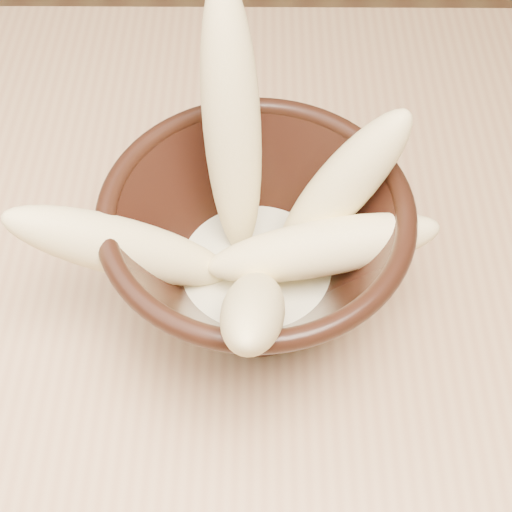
% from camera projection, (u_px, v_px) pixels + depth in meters
% --- Properties ---
extents(table, '(1.20, 0.80, 0.75)m').
position_uv_depth(table, '(30.00, 345.00, 0.65)').
color(table, tan).
rests_on(table, ground).
extents(bowl, '(0.22, 0.22, 0.12)m').
position_uv_depth(bowl, '(256.00, 248.00, 0.53)').
color(bowl, black).
rests_on(bowl, table).
extents(milk_puddle, '(0.13, 0.13, 0.02)m').
position_uv_depth(milk_puddle, '(256.00, 271.00, 0.56)').
color(milk_puddle, beige).
rests_on(milk_puddle, bowl).
extents(banana_upright, '(0.06, 0.12, 0.21)m').
position_uv_depth(banana_upright, '(232.00, 126.00, 0.50)').
color(banana_upright, '#EAD58A').
rests_on(banana_upright, bowl).
extents(banana_left, '(0.17, 0.07, 0.13)m').
position_uv_depth(banana_left, '(125.00, 248.00, 0.50)').
color(banana_left, '#EAD58A').
rests_on(banana_left, bowl).
extents(banana_right, '(0.13, 0.07, 0.15)m').
position_uv_depth(banana_right, '(341.00, 188.00, 0.52)').
color(banana_right, '#EAD58A').
rests_on(banana_right, bowl).
extents(banana_across, '(0.18, 0.05, 0.08)m').
position_uv_depth(banana_across, '(321.00, 248.00, 0.51)').
color(banana_across, '#EAD58A').
rests_on(banana_across, bowl).
extents(banana_front, '(0.05, 0.15, 0.14)m').
position_uv_depth(banana_front, '(254.00, 310.00, 0.46)').
color(banana_front, '#EAD58A').
rests_on(banana_front, bowl).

